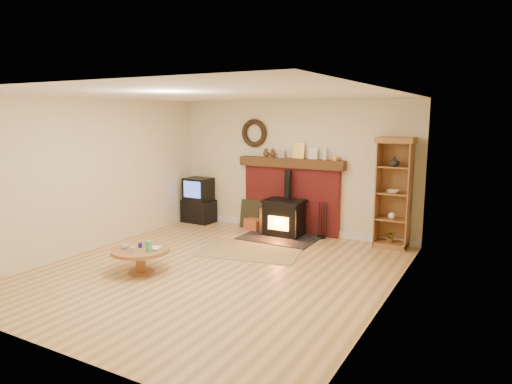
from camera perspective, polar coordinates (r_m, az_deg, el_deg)
The scene contains 11 objects.
ground at distance 6.99m, azimuth -5.02°, elevation -9.77°, with size 5.50×5.50×0.00m, color #AB8147.
room_shell at distance 6.71m, azimuth -4.90°, elevation 4.46°, with size 5.02×5.52×2.61m.
chimney_breast at distance 9.05m, azimuth 4.40°, elevation -0.04°, with size 2.20×0.22×1.78m.
wood_stove at distance 8.78m, azimuth 3.47°, elevation -3.38°, with size 1.40×1.00×1.27m.
area_rug at distance 7.94m, azimuth -0.62°, elevation -7.30°, with size 1.70×1.17×0.01m, color brown.
tv_unit at distance 10.00m, azimuth -7.19°, elevation -1.13°, with size 0.68×0.49×0.97m.
curio_cabinet at distance 8.29m, azimuth 16.85°, elevation -0.12°, with size 0.62×0.45×1.94m.
firelog_box at distance 9.26m, azimuth -0.25°, elevation -4.11°, with size 0.38×0.24×0.24m, color gold.
leaning_painting at distance 9.43m, azimuth -0.63°, elevation -2.77°, with size 0.49×0.03×0.59m, color black.
fire_tools at distance 8.76m, azimuth 8.22°, elevation -4.76°, with size 0.19×0.16×0.70m.
coffee_table at distance 7.00m, azimuth -14.26°, elevation -7.41°, with size 0.86×0.86×0.53m.
Camera 1 is at (3.72, -5.45, 2.31)m, focal length 32.00 mm.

